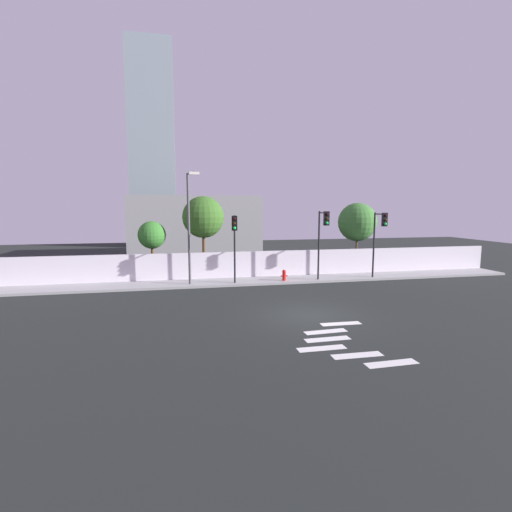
{
  "coord_description": "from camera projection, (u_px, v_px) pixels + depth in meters",
  "views": [
    {
      "loc": [
        -5.97,
        -16.29,
        5.04
      ],
      "look_at": [
        -1.2,
        6.5,
        2.01
      ],
      "focal_mm": 26.33,
      "sensor_mm": 36.0,
      "label": 1
    }
  ],
  "objects": [
    {
      "name": "ground_plane",
      "position": [
        309.0,
        315.0,
        17.67
      ],
      "size": [
        80.0,
        80.0,
        0.0
      ],
      "primitive_type": "plane",
      "color": "black"
    },
    {
      "name": "sidewalk",
      "position": [
        268.0,
        280.0,
        25.62
      ],
      "size": [
        36.0,
        2.4,
        0.15
      ],
      "primitive_type": "cube",
      "color": "#989898",
      "rests_on": "ground"
    },
    {
      "name": "perimeter_wall",
      "position": [
        264.0,
        264.0,
        26.74
      ],
      "size": [
        36.0,
        0.18,
        1.8
      ],
      "primitive_type": "cube",
      "color": "silver",
      "rests_on": "sidewalk"
    },
    {
      "name": "crosswalk_marking",
      "position": [
        343.0,
        342.0,
        14.1
      ],
      "size": [
        3.71,
        4.74,
        0.01
      ],
      "color": "silver",
      "rests_on": "ground"
    },
    {
      "name": "traffic_light_left",
      "position": [
        323.0,
        230.0,
        24.54
      ],
      "size": [
        0.34,
        1.54,
        4.64
      ],
      "color": "black",
      "rests_on": "sidewalk"
    },
    {
      "name": "traffic_light_center",
      "position": [
        380.0,
        231.0,
        25.4
      ],
      "size": [
        0.34,
        1.49,
        4.54
      ],
      "color": "black",
      "rests_on": "sidewalk"
    },
    {
      "name": "traffic_light_right",
      "position": [
        235.0,
        234.0,
        23.4
      ],
      "size": [
        0.42,
        1.48,
        4.38
      ],
      "color": "black",
      "rests_on": "sidewalk"
    },
    {
      "name": "street_lamp_curbside",
      "position": [
        189.0,
        220.0,
        23.34
      ],
      "size": [
        0.71,
        1.94,
        6.99
      ],
      "color": "#4C4C51",
      "rests_on": "sidewalk"
    },
    {
      "name": "fire_hydrant",
      "position": [
        284.0,
        275.0,
        25.2
      ],
      "size": [
        0.44,
        0.26,
        0.74
      ],
      "color": "red",
      "rests_on": "sidewalk"
    },
    {
      "name": "roadside_tree_leftmost",
      "position": [
        152.0,
        235.0,
        26.09
      ],
      "size": [
        1.92,
        1.92,
        4.09
      ],
      "color": "brown",
      "rests_on": "ground"
    },
    {
      "name": "roadside_tree_midleft",
      "position": [
        203.0,
        217.0,
        26.66
      ],
      "size": [
        2.96,
        2.96,
        5.83
      ],
      "color": "brown",
      "rests_on": "ground"
    },
    {
      "name": "roadside_tree_midright",
      "position": [
        357.0,
        222.0,
        29.13
      ],
      "size": [
        2.98,
        2.98,
        5.39
      ],
      "color": "brown",
      "rests_on": "ground"
    },
    {
      "name": "low_building_distant",
      "position": [
        195.0,
        226.0,
        39.23
      ],
      "size": [
        13.17,
        6.0,
        6.19
      ],
      "primitive_type": "cube",
      "color": "gray",
      "rests_on": "ground"
    },
    {
      "name": "tower_on_skyline",
      "position": [
        152.0,
        147.0,
        48.66
      ],
      "size": [
        5.66,
        5.0,
        25.67
      ],
      "primitive_type": "cube",
      "color": "gray",
      "rests_on": "ground"
    }
  ]
}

